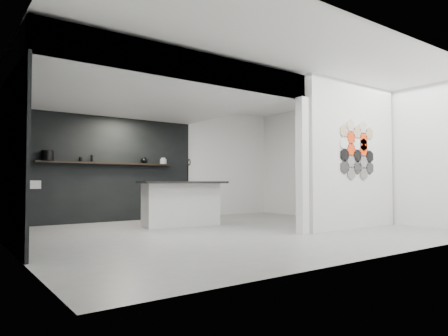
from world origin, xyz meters
TOP-DOWN VIEW (x-y plane):
  - floor at (0.00, 0.00)m, footprint 7.00×6.00m
  - partition_panel at (2.23, -1.00)m, footprint 2.45×0.15m
  - bay_clad_back at (-1.30, 2.97)m, footprint 4.40×0.04m
  - bay_clad_left at (-3.47, 1.00)m, footprint 0.04×4.00m
  - bulkhead at (-1.30, 1.00)m, footprint 4.40×4.00m
  - corner_column at (0.82, -1.00)m, footprint 0.16×0.16m
  - fascia_beam at (-1.30, -0.92)m, footprint 4.40×0.16m
  - wall_basin at (-3.24, 0.80)m, footprint 0.40×0.60m
  - display_shelf at (-1.20, 2.87)m, footprint 3.00×0.15m
  - kitchen_island at (-0.25, 1.29)m, footprint 1.79×0.99m
  - stockpot at (-2.46, 2.87)m, footprint 0.29×0.29m
  - kettle at (-0.35, 2.87)m, footprint 0.21×0.21m
  - glass_bowl at (0.15, 2.87)m, footprint 0.16×0.16m
  - glass_vase at (0.15, 2.87)m, footprint 0.14×0.14m
  - bottle_dark at (-1.56, 2.87)m, footprint 0.06×0.06m
  - utensil_cup at (-1.80, 2.87)m, footprint 0.09×0.09m
  - hex_tile_cluster at (2.26, -1.09)m, footprint 1.04×0.02m

SIDE VIEW (x-z plane):
  - floor at x=0.00m, z-range -0.01..0.00m
  - kitchen_island at x=-0.25m, z-range -0.22..1.15m
  - wall_basin at x=-3.24m, z-range 0.79..0.91m
  - bay_clad_back at x=-1.30m, z-range 0.00..2.35m
  - bay_clad_left at x=-3.47m, z-range 0.00..2.35m
  - corner_column at x=0.82m, z-range 0.00..2.35m
  - display_shelf at x=-1.20m, z-range 1.28..1.32m
  - utensil_cup at x=-1.80m, z-range 1.32..1.41m
  - glass_bowl at x=0.15m, z-range 1.32..1.43m
  - kettle at x=-0.35m, z-range 1.32..1.46m
  - bottle_dark at x=-1.56m, z-range 1.32..1.47m
  - glass_vase at x=0.15m, z-range 1.32..1.47m
  - partition_panel at x=2.23m, z-range 0.00..2.80m
  - stockpot at x=-2.46m, z-range 1.32..1.52m
  - hex_tile_cluster at x=2.26m, z-range 0.92..2.09m
  - bulkhead at x=-1.30m, z-range 2.35..2.75m
  - fascia_beam at x=-1.30m, z-range 2.35..2.75m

